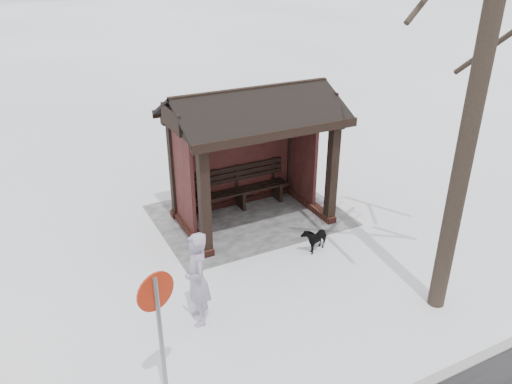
# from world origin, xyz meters

# --- Properties ---
(ground) EXTENTS (120.00, 120.00, 0.00)m
(ground) POSITION_xyz_m (0.00, 0.00, 0.00)
(ground) COLOR white
(ground) RESTS_ON ground
(kerb) EXTENTS (120.00, 0.15, 0.06)m
(kerb) POSITION_xyz_m (0.00, 5.50, 0.01)
(kerb) COLOR gray
(kerb) RESTS_ON ground
(trampled_patch) EXTENTS (4.20, 3.20, 0.02)m
(trampled_patch) POSITION_xyz_m (0.00, -0.20, 0.01)
(trampled_patch) COLOR #98989D
(trampled_patch) RESTS_ON ground
(bus_shelter) EXTENTS (3.60, 2.40, 3.09)m
(bus_shelter) POSITION_xyz_m (0.00, -0.16, 2.17)
(bus_shelter) COLOR #391914
(bus_shelter) RESTS_ON ground
(pedestrian) EXTENTS (0.48, 0.66, 1.66)m
(pedestrian) POSITION_xyz_m (2.37, 2.71, 0.83)
(pedestrian) COLOR gray
(pedestrian) RESTS_ON ground
(dog) EXTENTS (0.72, 0.53, 0.55)m
(dog) POSITION_xyz_m (-0.57, 1.73, 0.27)
(dog) COLOR black
(dog) RESTS_ON ground
(road_sign) EXTENTS (0.52, 0.21, 2.11)m
(road_sign) POSITION_xyz_m (3.38, 4.06, 1.54)
(road_sign) COLOR slate
(road_sign) RESTS_ON ground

